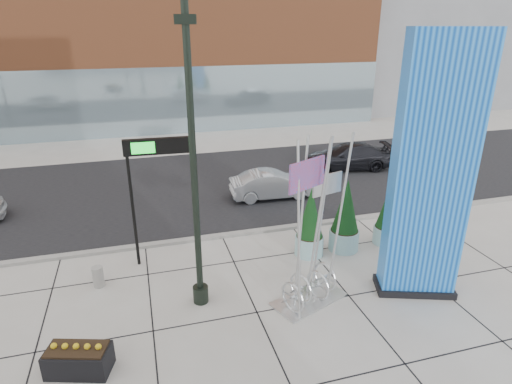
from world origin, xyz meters
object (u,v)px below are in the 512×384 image
object	(u,v)px
overhead_street_sign	(152,157)
car_silver_mid	(272,185)
concrete_bollard	(98,277)
blue_pylon	(431,178)
lamp_post	(195,197)
public_art_sculpture	(311,262)

from	to	relation	value
overhead_street_sign	car_silver_mid	size ratio (longest dim) A/B	1.11
concrete_bollard	overhead_street_sign	bearing A→B (deg)	27.18
blue_pylon	overhead_street_sign	xyz separation A→B (m)	(-7.63, 4.05, 0.07)
car_silver_mid	concrete_bollard	bearing A→B (deg)	128.77
blue_pylon	car_silver_mid	size ratio (longest dim) A/B	1.93
blue_pylon	lamp_post	xyz separation A→B (m)	(-6.64, 1.25, -0.35)
blue_pylon	concrete_bollard	size ratio (longest dim) A/B	11.41
concrete_bollard	blue_pylon	bearing A→B (deg)	-17.16
blue_pylon	overhead_street_sign	distance (m)	8.64
car_silver_mid	public_art_sculpture	bearing A→B (deg)	172.35
blue_pylon	car_silver_mid	bearing A→B (deg)	121.88
lamp_post	overhead_street_sign	size ratio (longest dim) A/B	1.87
concrete_bollard	car_silver_mid	bearing A→B (deg)	36.23
lamp_post	car_silver_mid	xyz separation A→B (m)	(4.70, 7.42, -2.79)
public_art_sculpture	concrete_bollard	bearing A→B (deg)	135.74
lamp_post	car_silver_mid	bearing A→B (deg)	57.63
blue_pylon	car_silver_mid	xyz separation A→B (m)	(-1.94, 8.67, -3.14)
public_art_sculpture	concrete_bollard	distance (m)	6.86
blue_pylon	lamp_post	bearing A→B (deg)	-171.40
concrete_bollard	overhead_street_sign	xyz separation A→B (m)	(2.06, 1.06, 3.53)
blue_pylon	overhead_street_sign	bearing A→B (deg)	171.34
car_silver_mid	lamp_post	bearing A→B (deg)	150.18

